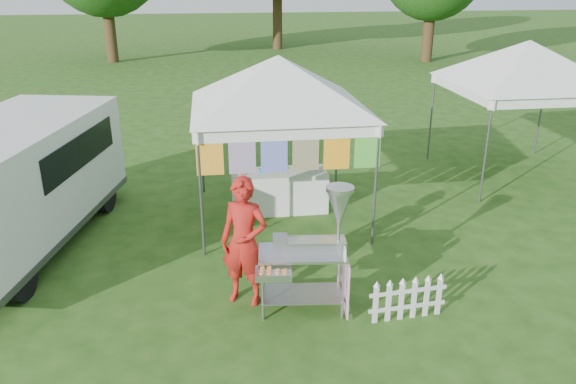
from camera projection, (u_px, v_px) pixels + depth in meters
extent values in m
plane|color=#234814|center=(312.00, 320.00, 7.49)|extent=(120.00, 120.00, 0.00)
cylinder|color=#59595E|center=(201.00, 195.00, 8.83)|extent=(0.04, 0.04, 2.10)
cylinder|color=#59595E|center=(375.00, 186.00, 9.20)|extent=(0.04, 0.04, 2.10)
cylinder|color=#59595E|center=(201.00, 144.00, 11.45)|extent=(0.04, 0.04, 2.10)
cylinder|color=#59595E|center=(337.00, 139.00, 11.82)|extent=(0.04, 0.04, 2.10)
cube|color=white|center=(290.00, 133.00, 8.67)|extent=(3.00, 0.03, 0.22)
cube|color=white|center=(270.00, 96.00, 11.29)|extent=(3.00, 0.03, 0.22)
pyramid|color=white|center=(278.00, 55.00, 9.61)|extent=(4.24, 4.24, 0.90)
cylinder|color=#59595E|center=(290.00, 128.00, 8.64)|extent=(3.00, 0.03, 0.03)
cube|color=#E34419|center=(210.00, 153.00, 8.61)|extent=(0.42, 0.01, 0.70)
cube|color=#31B79A|center=(242.00, 152.00, 8.67)|extent=(0.42, 0.01, 0.70)
cube|color=purple|center=(274.00, 151.00, 8.74)|extent=(0.42, 0.01, 0.70)
cube|color=#FEB10D|center=(306.00, 149.00, 8.80)|extent=(0.42, 0.01, 0.70)
cube|color=orange|center=(337.00, 148.00, 8.87)|extent=(0.42, 0.01, 0.70)
cube|color=#189542|center=(368.00, 147.00, 8.93)|extent=(0.42, 0.01, 0.70)
cylinder|color=#59595E|center=(486.00, 152.00, 10.93)|extent=(0.04, 0.04, 2.10)
cylinder|color=#59595E|center=(431.00, 117.00, 13.55)|extent=(0.04, 0.04, 2.10)
cylinder|color=#59595E|center=(541.00, 113.00, 13.92)|extent=(0.04, 0.04, 2.10)
cube|color=white|center=(562.00, 102.00, 10.77)|extent=(3.00, 0.03, 0.22)
cube|color=white|center=(492.00, 76.00, 13.38)|extent=(3.00, 0.03, 0.22)
pyramid|color=white|center=(530.00, 40.00, 11.71)|extent=(4.24, 4.24, 0.90)
cylinder|color=#59595E|center=(563.00, 98.00, 10.74)|extent=(3.00, 0.03, 0.03)
cylinder|color=#3A2515|center=(109.00, 22.00, 28.09)|extent=(0.56, 0.56, 3.96)
cylinder|color=#3A2515|center=(277.00, 7.00, 32.79)|extent=(0.56, 0.56, 4.84)
cylinder|color=#3A2515|center=(429.00, 26.00, 28.41)|extent=(0.56, 0.56, 3.52)
cylinder|color=gray|center=(263.00, 291.00, 7.34)|extent=(0.04, 0.04, 0.87)
cylinder|color=gray|center=(343.00, 290.00, 7.37)|extent=(0.04, 0.04, 0.87)
cylinder|color=gray|center=(263.00, 273.00, 7.78)|extent=(0.04, 0.04, 0.87)
cylinder|color=gray|center=(339.00, 272.00, 7.81)|extent=(0.04, 0.04, 0.87)
cube|color=gray|center=(302.00, 294.00, 7.64)|extent=(1.15, 0.66, 0.01)
cube|color=#B7B7BC|center=(302.00, 253.00, 7.42)|extent=(1.21, 0.70, 0.04)
cube|color=#B7B7BC|center=(315.00, 245.00, 7.43)|extent=(0.84, 0.33, 0.14)
cube|color=gray|center=(280.00, 243.00, 7.40)|extent=(0.21, 0.23, 0.21)
cylinder|color=gray|center=(339.00, 221.00, 7.32)|extent=(0.05, 0.05, 0.87)
cone|color=#B7B7BC|center=(340.00, 204.00, 7.23)|extent=(0.38, 0.38, 0.38)
cylinder|color=#B7B7BC|center=(340.00, 189.00, 7.15)|extent=(0.40, 0.40, 0.06)
cube|color=#B7B7BC|center=(273.00, 274.00, 7.10)|extent=(0.49, 0.34, 0.10)
cube|color=pink|center=(345.00, 281.00, 7.59)|extent=(0.10, 0.72, 0.78)
cube|color=white|center=(345.00, 254.00, 7.14)|extent=(0.03, 0.14, 0.17)
imported|color=#AB1A15|center=(244.00, 242.00, 7.60)|extent=(0.79, 0.68, 1.83)
cube|color=silver|center=(9.00, 180.00, 9.05)|extent=(2.98, 5.22, 1.72)
cube|color=#59595E|center=(18.00, 228.00, 9.37)|extent=(3.01, 5.28, 0.12)
cube|color=silver|center=(70.00, 163.00, 11.17)|extent=(1.97, 1.07, 0.88)
cube|color=black|center=(81.00, 151.00, 9.41)|extent=(0.60, 2.65, 0.54)
cube|color=black|center=(72.00, 122.00, 11.23)|extent=(1.64, 0.39, 0.54)
cylinder|color=black|center=(19.00, 278.00, 7.85)|extent=(0.35, 0.70, 0.67)
cylinder|color=black|center=(18.00, 192.00, 10.89)|extent=(0.35, 0.70, 0.67)
cylinder|color=black|center=(104.00, 195.00, 10.77)|extent=(0.35, 0.70, 0.67)
cube|color=silver|center=(376.00, 305.00, 7.32)|extent=(0.07, 0.03, 0.56)
cube|color=silver|center=(388.00, 303.00, 7.36)|extent=(0.07, 0.03, 0.56)
cube|color=silver|center=(401.00, 301.00, 7.40)|extent=(0.07, 0.03, 0.56)
cube|color=silver|center=(414.00, 300.00, 7.44)|extent=(0.07, 0.03, 0.56)
cube|color=silver|center=(426.00, 298.00, 7.47)|extent=(0.07, 0.03, 0.56)
cube|color=silver|center=(439.00, 296.00, 7.51)|extent=(0.07, 0.03, 0.56)
cube|color=silver|center=(407.00, 307.00, 7.45)|extent=(1.08, 0.12, 0.05)
cube|color=silver|center=(408.00, 291.00, 7.37)|extent=(1.08, 0.12, 0.05)
cube|color=white|center=(279.00, 191.00, 10.80)|extent=(1.80, 0.70, 0.78)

